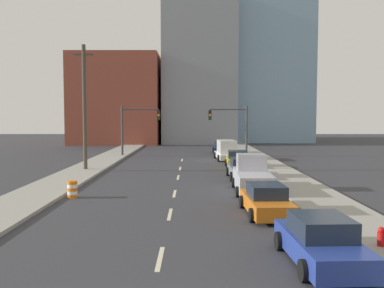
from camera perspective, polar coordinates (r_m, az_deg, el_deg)
The scene contains 23 objects.
sidewalk_left at distance 54.69m, azimuth -9.67°, elevation -0.98°, with size 3.30×95.00×0.18m.
sidewalk_right at distance 54.39m, azimuth 6.98°, elevation -0.98°, with size 3.30×95.00×0.18m.
lane_stripe_at_7m at distance 14.34m, azimuth -4.56°, elevation -14.96°, with size 0.16×2.40×0.01m, color beige.
lane_stripe_at_13m at distance 20.30m, azimuth -3.23°, elevation -9.32°, with size 0.16×2.40×0.01m, color beige.
lane_stripe_at_19m at distance 25.48m, azimuth -2.62°, elevation -6.62°, with size 0.16×2.40×0.01m, color beige.
lane_stripe_at_25m at distance 32.01m, azimuth -2.13°, elevation -4.47°, with size 0.16×2.40×0.01m, color beige.
lane_stripe_at_31m at distance 37.33m, azimuth -1.86°, elevation -3.28°, with size 0.16×2.40×0.01m, color beige.
lane_stripe_at_38m at distance 44.34m, azimuth -1.61°, elevation -2.15°, with size 0.16×2.40×0.01m, color beige.
building_brick_left at distance 73.69m, azimuth -9.94°, elevation 5.77°, with size 14.00×16.00×14.39m.
building_office_center at distance 76.98m, azimuth 0.63°, elevation 9.40°, with size 12.00×20.00×24.18m.
building_glass_right at distance 83.11m, azimuth 9.75°, elevation 13.85°, with size 13.00×20.00×38.34m.
traffic_signal_left at distance 48.39m, azimuth -8.04°, elevation 2.72°, with size 4.41×0.35×5.69m.
traffic_signal_right at distance 48.19m, azimuth 5.48°, elevation 2.73°, with size 4.41×0.35×5.69m.
utility_pole_left_mid at distance 36.45m, azimuth -14.41°, elevation 4.82°, with size 1.60×0.32×10.41m.
traffic_barrel at distance 25.06m, azimuth -15.93°, elevation -5.85°, with size 0.56×0.56×0.95m.
fire_hydrant at distance 16.25m, azimuth 23.64°, elevation -11.51°, with size 0.26×0.26×0.84m.
sedan_blue at distance 14.22m, azimuth 16.57°, elevation -12.42°, with size 2.30×4.62×1.51m.
sedan_orange at distance 20.38m, azimuth 9.61°, elevation -7.46°, with size 2.19×4.71×1.43m.
pickup_truck_silver at distance 26.26m, azimuth 7.77°, elevation -4.37°, with size 2.36×5.46×2.24m.
sedan_gray at distance 31.64m, azimuth 6.46°, elevation -3.34°, with size 2.13×4.54×1.50m.
sedan_yellow at distance 37.97m, azimuth 5.81°, elevation -2.14°, with size 2.27×4.69×1.52m.
box_truck_white at distance 44.57m, azimuth 4.35°, elevation -0.88°, with size 2.42×5.51×2.05m.
sedan_navy at distance 51.75m, azimuth 3.69°, elevation -0.52°, with size 2.09×4.68×1.54m.
Camera 1 is at (1.04, -6.27, 4.62)m, focal length 40.00 mm.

